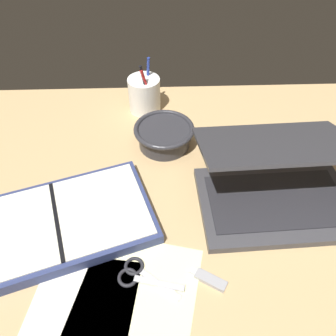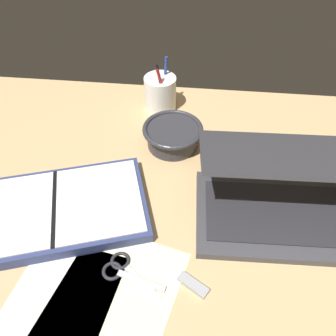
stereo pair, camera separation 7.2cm
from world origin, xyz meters
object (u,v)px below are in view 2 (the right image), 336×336
planner (56,210)px  laptop (277,194)px  bowl (173,135)px  scissors (122,269)px  pen_cup (160,93)px

planner → laptop: bearing=-10.1°
laptop → bowl: size_ratio=2.21×
planner → scissors: size_ratio=3.49×
bowl → planner: bowl is taller
planner → scissors: bearing=-52.3°
laptop → bowl: (-24.05, 18.79, -1.63)cm
scissors → laptop: bearing=57.2°
pen_cup → planner: size_ratio=0.36×
planner → bowl: bearing=29.9°
pen_cup → scissors: 53.31cm
bowl → pen_cup: bearing=107.9°
pen_cup → scissors: bearing=-90.9°
scissors → planner: bearing=172.2°
bowl → pen_cup: pen_cup is taller
pen_cup → scissors: size_ratio=1.25×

